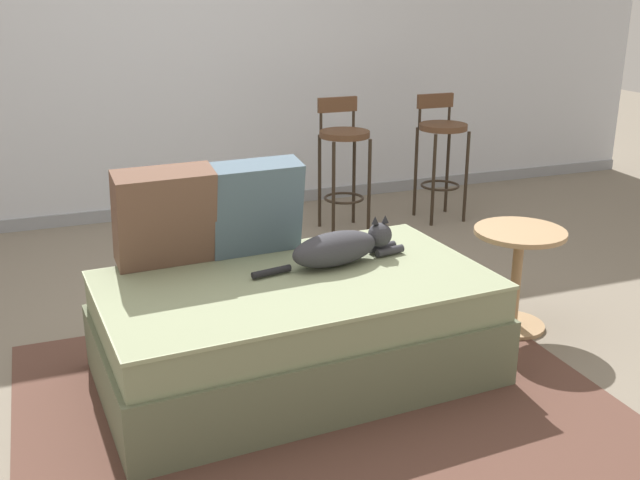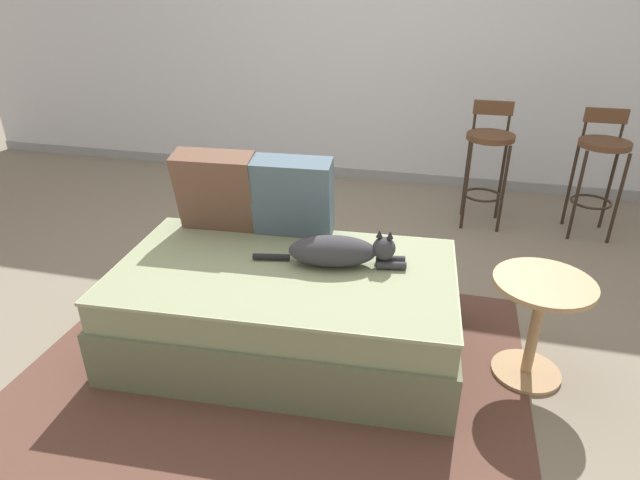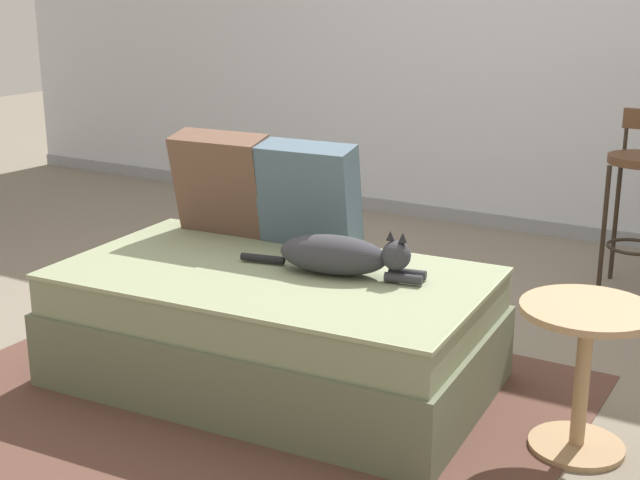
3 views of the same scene
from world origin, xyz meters
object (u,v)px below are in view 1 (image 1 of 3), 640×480
at_px(bar_stool_near_window, 344,150).
at_px(side_table, 517,265).
at_px(throw_pillow_corner, 164,217).
at_px(couch, 296,327).
at_px(throw_pillow_middle, 255,207).
at_px(bar_stool_by_doorway, 441,142).
at_px(cat, 341,247).

bearing_deg(bar_stool_near_window, side_table, -83.92).
bearing_deg(throw_pillow_corner, couch, -35.91).
height_order(throw_pillow_middle, bar_stool_by_doorway, throw_pillow_middle).
bearing_deg(couch, throw_pillow_middle, 99.81).
bearing_deg(cat, side_table, -1.37).
distance_m(couch, side_table, 1.18).
xyz_separation_m(throw_pillow_corner, cat, (0.72, -0.25, -0.15)).
distance_m(couch, cat, 0.40).
relative_size(bar_stool_by_doorway, side_table, 1.73).
relative_size(throw_pillow_corner, bar_stool_by_doorway, 0.50).
bearing_deg(throw_pillow_middle, bar_stool_by_doorway, 39.11).
bearing_deg(side_table, throw_pillow_corner, 170.61).
height_order(throw_pillow_middle, side_table, throw_pillow_middle).
relative_size(throw_pillow_corner, cat, 0.60).
xyz_separation_m(throw_pillow_corner, side_table, (1.64, -0.27, -0.35)).
bearing_deg(bar_stool_near_window, couch, -118.20).
relative_size(throw_pillow_middle, bar_stool_near_window, 0.48).
xyz_separation_m(throw_pillow_middle, bar_stool_by_doorway, (1.80, 1.46, -0.12)).
bearing_deg(cat, throw_pillow_middle, 138.33).
bearing_deg(bar_stool_by_doorway, cat, -130.62).
distance_m(couch, bar_stool_near_window, 2.11).
distance_m(couch, throw_pillow_middle, 0.58).
distance_m(couch, bar_stool_by_doorway, 2.55).
height_order(couch, throw_pillow_corner, throw_pillow_corner).
relative_size(cat, side_table, 1.45).
bearing_deg(cat, bar_stool_by_doorway, 49.38).
distance_m(throw_pillow_middle, bar_stool_by_doorway, 2.32).
xyz_separation_m(couch, side_table, (1.17, 0.07, 0.10)).
bearing_deg(bar_stool_near_window, cat, -112.99).
relative_size(couch, throw_pillow_corner, 3.82).
xyz_separation_m(throw_pillow_middle, side_table, (1.23, -0.30, -0.34)).
height_order(couch, bar_stool_by_doorway, bar_stool_by_doorway).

